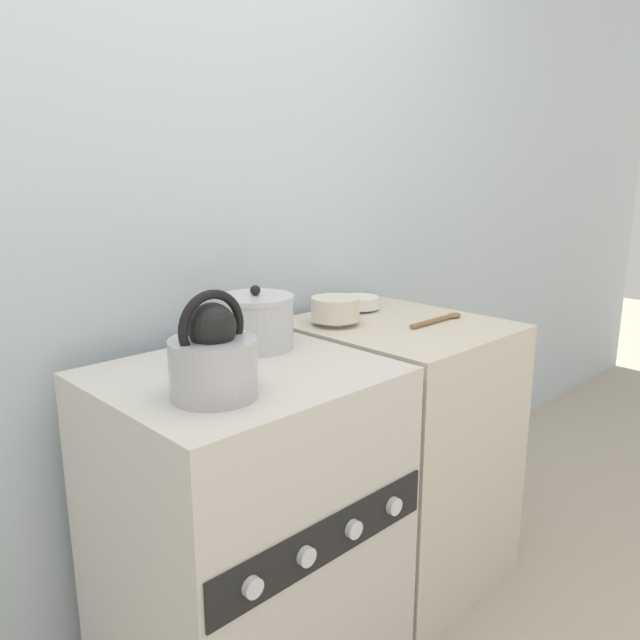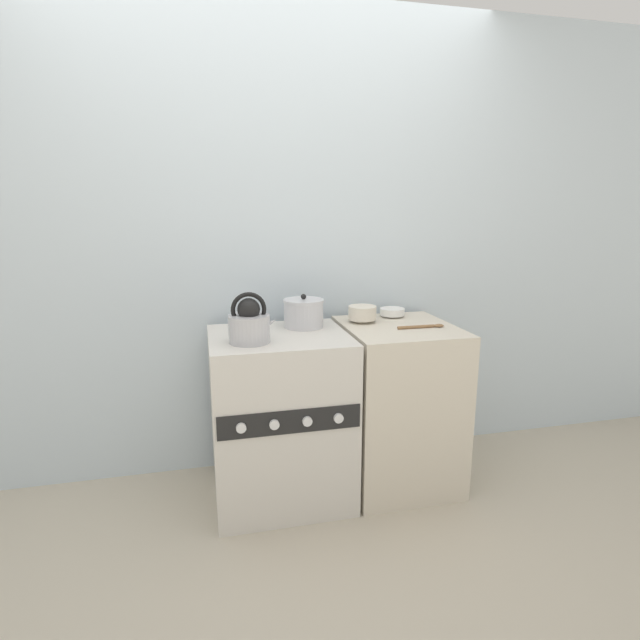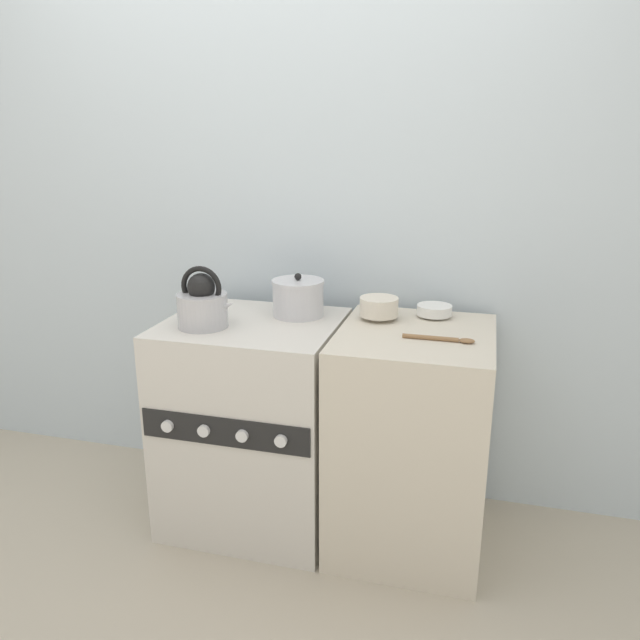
{
  "view_description": "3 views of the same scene",
  "coord_description": "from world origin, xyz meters",
  "px_view_note": "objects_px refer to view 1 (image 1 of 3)",
  "views": [
    {
      "loc": [
        -0.86,
        -0.87,
        1.33
      ],
      "look_at": [
        0.29,
        0.32,
        0.93
      ],
      "focal_mm": 35.0,
      "sensor_mm": 36.0,
      "label": 1
    },
    {
      "loc": [
        -0.35,
        -2.03,
        1.46
      ],
      "look_at": [
        0.21,
        0.32,
        0.91
      ],
      "focal_mm": 28.0,
      "sensor_mm": 36.0,
      "label": 2
    },
    {
      "loc": [
        0.86,
        -1.86,
        1.56
      ],
      "look_at": [
        0.28,
        0.27,
        0.89
      ],
      "focal_mm": 35.0,
      "sensor_mm": 36.0,
      "label": 3
    }
  ],
  "objects_px": {
    "small_ceramic_bowl": "(359,302)",
    "stove": "(246,528)",
    "kettle": "(214,357)",
    "enamel_bowl": "(335,309)",
    "cooking_pot": "(256,321)"
  },
  "relations": [
    {
      "from": "stove",
      "to": "small_ceramic_bowl",
      "type": "relative_size",
      "value": 6.27
    },
    {
      "from": "cooking_pot",
      "to": "enamel_bowl",
      "type": "distance_m",
      "value": 0.32
    },
    {
      "from": "small_ceramic_bowl",
      "to": "cooking_pot",
      "type": "bearing_deg",
      "value": -168.83
    },
    {
      "from": "enamel_bowl",
      "to": "kettle",
      "type": "bearing_deg",
      "value": -158.01
    },
    {
      "from": "small_ceramic_bowl",
      "to": "kettle",
      "type": "bearing_deg",
      "value": -157.64
    },
    {
      "from": "small_ceramic_bowl",
      "to": "stove",
      "type": "bearing_deg",
      "value": -160.9
    },
    {
      "from": "stove",
      "to": "enamel_bowl",
      "type": "xyz_separation_m",
      "value": [
        0.47,
        0.15,
        0.48
      ]
    },
    {
      "from": "stove",
      "to": "cooking_pot",
      "type": "bearing_deg",
      "value": 40.91
    },
    {
      "from": "kettle",
      "to": "small_ceramic_bowl",
      "type": "bearing_deg",
      "value": 22.36
    },
    {
      "from": "stove",
      "to": "small_ceramic_bowl",
      "type": "height_order",
      "value": "small_ceramic_bowl"
    },
    {
      "from": "stove",
      "to": "enamel_bowl",
      "type": "relative_size",
      "value": 5.71
    },
    {
      "from": "stove",
      "to": "cooking_pot",
      "type": "xyz_separation_m",
      "value": [
        0.15,
        0.13,
        0.5
      ]
    },
    {
      "from": "stove",
      "to": "cooking_pot",
      "type": "height_order",
      "value": "cooking_pot"
    },
    {
      "from": "cooking_pot",
      "to": "small_ceramic_bowl",
      "type": "height_order",
      "value": "cooking_pot"
    },
    {
      "from": "kettle",
      "to": "cooking_pot",
      "type": "xyz_separation_m",
      "value": [
        0.3,
        0.24,
        -0.01
      ]
    }
  ]
}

